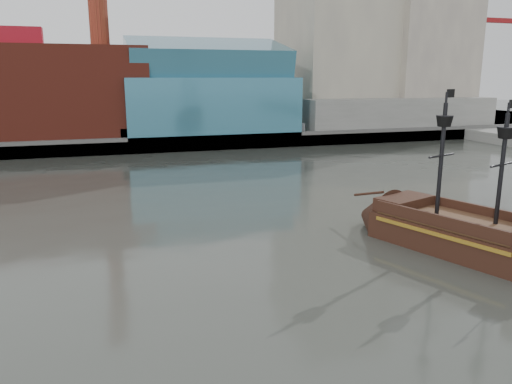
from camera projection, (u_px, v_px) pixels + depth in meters
name	position (u px, v px, depth m)	size (l,w,h in m)	color
ground	(321.00, 337.00, 23.92)	(400.00, 400.00, 0.00)	#2D2F2A
promenade_far	(143.00, 129.00, 109.07)	(220.00, 60.00, 2.00)	slate
seawall	(159.00, 145.00, 81.62)	(220.00, 1.00, 2.60)	#4C4C49
skyline	(167.00, 12.00, 98.38)	(149.00, 45.00, 62.00)	brown
crane_a	(478.00, 47.00, 118.95)	(22.50, 4.00, 32.25)	slate
crane_b	(480.00, 63.00, 131.87)	(19.10, 4.00, 26.25)	slate
pirate_ship	(465.00, 237.00, 35.35)	(10.02, 16.98, 12.20)	black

